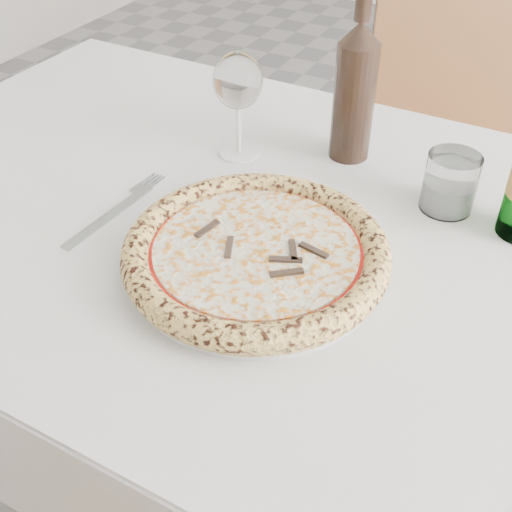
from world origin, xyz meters
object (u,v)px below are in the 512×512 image
at_px(tumbler, 449,186).
at_px(wine_bottle, 355,90).
at_px(chair_far, 448,126).
at_px(pizza, 256,252).
at_px(dining_table, 289,278).
at_px(wine_glass, 238,84).
at_px(plate, 256,263).

relative_size(tumbler, wine_bottle, 0.32).
height_order(chair_far, pizza, chair_far).
bearing_deg(tumbler, chair_far, 101.20).
height_order(chair_far, tumbler, chair_far).
bearing_deg(chair_far, pizza, -92.17).
relative_size(chair_far, wine_bottle, 3.65).
xyz_separation_m(dining_table, wine_bottle, (-0.00, 0.21, 0.20)).
bearing_deg(chair_far, wine_glass, -105.37).
relative_size(plate, wine_bottle, 1.20).
height_order(pizza, tumbler, tumbler).
relative_size(plate, wine_glass, 1.85).
height_order(dining_table, plate, plate).
xyz_separation_m(pizza, wine_glass, (-0.16, 0.24, 0.09)).
relative_size(dining_table, wine_glass, 8.48).
relative_size(pizza, wine_bottle, 1.28).
distance_m(wine_glass, tumbler, 0.34).
height_order(dining_table, tumbler, tumbler).
xyz_separation_m(dining_table, tumbler, (0.17, 0.14, 0.13)).
xyz_separation_m(chair_far, pizza, (-0.04, -0.93, 0.25)).
bearing_deg(plate, pizza, -120.00).
bearing_deg(wine_bottle, chair_far, 86.50).
height_order(dining_table, chair_far, chair_far).
height_order(wine_glass, wine_bottle, wine_bottle).
relative_size(dining_table, chair_far, 1.51).
height_order(pizza, wine_bottle, wine_bottle).
bearing_deg(tumbler, pizza, -125.31).
height_order(plate, wine_glass, wine_glass).
relative_size(chair_far, wine_glass, 5.63).
xyz_separation_m(chair_far, wine_glass, (-0.19, -0.69, 0.34)).
distance_m(dining_table, chair_far, 0.84).
xyz_separation_m(dining_table, wine_glass, (-0.16, 0.14, 0.21)).
xyz_separation_m(tumbler, wine_bottle, (-0.17, 0.07, 0.07)).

